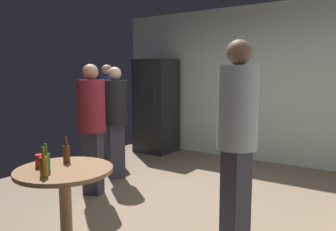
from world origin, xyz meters
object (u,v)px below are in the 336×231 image
at_px(person_in_black_shirt, 115,114).
at_px(person_in_maroon_shirt, 92,119).
at_px(person_in_navy_shirt, 108,105).
at_px(foreground_table, 65,181).
at_px(beer_bottle_green, 46,162).
at_px(plastic_cup_red, 40,161).
at_px(beer_bottle_brown, 66,153).
at_px(refrigerator, 156,106).
at_px(person_in_gray_shirt, 237,129).
at_px(beer_bottle_amber, 44,166).

distance_m(person_in_black_shirt, person_in_maroon_shirt, 0.69).
bearing_deg(person_in_navy_shirt, foreground_table, 13.19).
height_order(beer_bottle_green, plastic_cup_red, beer_bottle_green).
distance_m(beer_bottle_brown, person_in_black_shirt, 1.88).
distance_m(beer_bottle_brown, person_in_maroon_shirt, 1.22).
height_order(refrigerator, person_in_navy_shirt, refrigerator).
distance_m(person_in_gray_shirt, person_in_navy_shirt, 3.48).
bearing_deg(person_in_maroon_shirt, foreground_table, 20.40).
bearing_deg(person_in_black_shirt, person_in_gray_shirt, 9.33).
height_order(plastic_cup_red, person_in_maroon_shirt, person_in_maroon_shirt).
bearing_deg(person_in_maroon_shirt, person_in_navy_shirt, -159.22).
bearing_deg(beer_bottle_amber, beer_bottle_green, 135.12).
relative_size(foreground_table, beer_bottle_brown, 3.48).
distance_m(person_in_gray_shirt, person_in_maroon_shirt, 2.02).
bearing_deg(beer_bottle_amber, person_in_gray_shirt, 44.62).
bearing_deg(foreground_table, plastic_cup_red, -155.08).
relative_size(beer_bottle_amber, beer_bottle_green, 1.00).
bearing_deg(person_in_maroon_shirt, plastic_cup_red, 11.70).
height_order(person_in_black_shirt, person_in_navy_shirt, person_in_navy_shirt).
distance_m(refrigerator, person_in_black_shirt, 1.80).
distance_m(foreground_table, person_in_navy_shirt, 3.16).
distance_m(beer_bottle_amber, person_in_navy_shirt, 3.36).
height_order(beer_bottle_brown, plastic_cup_red, beer_bottle_brown).
relative_size(person_in_gray_shirt, person_in_black_shirt, 1.11).
xyz_separation_m(foreground_table, person_in_gray_shirt, (1.16, 0.87, 0.43)).
bearing_deg(beer_bottle_amber, person_in_navy_shirt, 125.81).
bearing_deg(person_in_gray_shirt, person_in_maroon_shirt, -68.63).
height_order(beer_bottle_green, person_in_navy_shirt, person_in_navy_shirt).
bearing_deg(person_in_black_shirt, refrigerator, 138.35).
height_order(beer_bottle_brown, person_in_black_shirt, person_in_black_shirt).
relative_size(plastic_cup_red, person_in_maroon_shirt, 0.07).
xyz_separation_m(person_in_black_shirt, person_in_navy_shirt, (-0.86, 0.72, 0.04)).
xyz_separation_m(person_in_gray_shirt, person_in_maroon_shirt, (-2.01, 0.25, -0.10)).
height_order(plastic_cup_red, person_in_black_shirt, person_in_black_shirt).
bearing_deg(beer_bottle_brown, person_in_gray_shirt, 29.60).
bearing_deg(beer_bottle_brown, person_in_black_shirt, 119.54).
bearing_deg(beer_bottle_brown, beer_bottle_green, -70.44).
bearing_deg(beer_bottle_green, person_in_navy_shirt, 125.48).
xyz_separation_m(refrigerator, person_in_black_shirt, (0.52, -1.72, 0.04)).
relative_size(foreground_table, plastic_cup_red, 7.27).
relative_size(refrigerator, person_in_gray_shirt, 1.00).
bearing_deg(person_in_navy_shirt, plastic_cup_red, 9.36).
relative_size(foreground_table, person_in_maroon_shirt, 0.49).
bearing_deg(beer_bottle_green, beer_bottle_amber, -44.88).
relative_size(refrigerator, beer_bottle_brown, 7.83).
distance_m(plastic_cup_red, person_in_gray_shirt, 1.68).
bearing_deg(refrigerator, person_in_navy_shirt, -108.44).
distance_m(foreground_table, person_in_maroon_shirt, 1.44).
xyz_separation_m(foreground_table, plastic_cup_red, (-0.19, -0.09, 0.16)).
bearing_deg(plastic_cup_red, beer_bottle_amber, -29.69).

